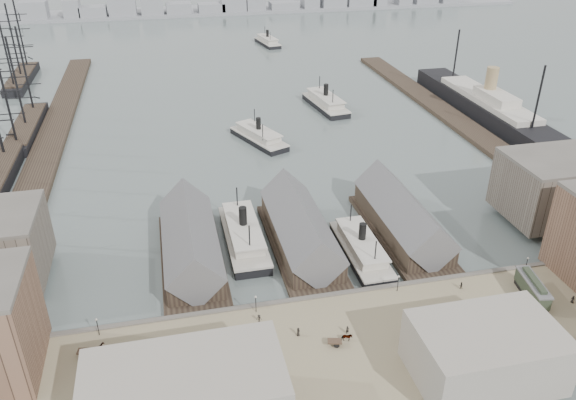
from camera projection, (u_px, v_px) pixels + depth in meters
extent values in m
plane|color=#53605E|center=(319.00, 288.00, 121.51)|extent=(900.00, 900.00, 0.00)
cube|color=#887A5B|center=(348.00, 349.00, 103.88)|extent=(180.00, 30.00, 2.00)
cube|color=#59544C|center=(326.00, 299.00, 116.50)|extent=(180.00, 1.20, 2.30)
cube|color=#2D231C|center=(51.00, 140.00, 193.52)|extent=(10.00, 220.00, 1.60)
cube|color=#2D231C|center=(452.00, 117.00, 213.64)|extent=(10.00, 180.00, 1.60)
cube|color=#2D231C|center=(192.00, 260.00, 129.83)|extent=(14.00, 42.00, 1.20)
cube|color=#2D231C|center=(191.00, 247.00, 129.22)|extent=(12.00, 36.00, 5.00)
cube|color=#59595B|center=(190.00, 237.00, 127.98)|extent=(12.60, 37.00, 12.60)
cube|color=#2D231C|center=(301.00, 247.00, 134.95)|extent=(14.00, 42.00, 1.20)
cube|color=#2D231C|center=(300.00, 234.00, 134.33)|extent=(12.00, 36.00, 5.00)
cube|color=#59595B|center=(300.00, 224.00, 133.09)|extent=(12.60, 37.00, 12.60)
cube|color=#2D231C|center=(402.00, 234.00, 140.06)|extent=(14.00, 42.00, 1.20)
cube|color=#2D231C|center=(401.00, 221.00, 139.44)|extent=(12.00, 36.00, 5.00)
cube|color=#59595B|center=(402.00, 212.00, 138.21)|extent=(12.60, 37.00, 12.60)
cube|color=#60564C|center=(560.00, 187.00, 143.23)|extent=(28.00, 20.00, 15.00)
cube|color=gray|center=(485.00, 352.00, 94.67)|extent=(24.00, 16.00, 10.00)
cube|color=gray|center=(186.00, 400.00, 84.37)|extent=(30.00, 16.00, 12.00)
cylinder|color=black|center=(98.00, 327.00, 104.85)|extent=(0.16, 0.16, 3.60)
sphere|color=beige|center=(96.00, 320.00, 103.95)|extent=(0.44, 0.44, 0.44)
cylinder|color=black|center=(256.00, 305.00, 110.75)|extent=(0.16, 0.16, 3.60)
sphere|color=beige|center=(256.00, 297.00, 109.85)|extent=(0.44, 0.44, 0.44)
cylinder|color=black|center=(398.00, 284.00, 116.65)|extent=(0.16, 0.16, 3.60)
sphere|color=beige|center=(399.00, 277.00, 115.75)|extent=(0.44, 0.44, 0.44)
cylinder|color=black|center=(526.00, 265.00, 122.55)|extent=(0.16, 0.16, 3.60)
sphere|color=beige|center=(528.00, 258.00, 121.64)|extent=(0.44, 0.44, 0.44)
cube|color=gray|center=(194.00, 11.00, 412.60)|extent=(500.00, 40.00, 2.00)
cube|color=gray|center=(11.00, 17.00, 378.49)|extent=(14.71, 14.00, 7.23)
cube|color=gray|center=(34.00, 11.00, 380.13)|extent=(17.63, 14.00, 13.23)
cube|color=gray|center=(72.00, 10.00, 384.86)|extent=(10.74, 14.00, 13.58)
cube|color=gray|center=(93.00, 13.00, 388.72)|extent=(18.06, 14.00, 8.64)
cube|color=gray|center=(123.00, 8.00, 391.53)|extent=(18.55, 14.00, 13.29)
cube|color=gray|center=(152.00, 7.00, 395.70)|extent=(15.33, 14.00, 12.47)
cube|color=gray|center=(179.00, 9.00, 400.21)|extent=(17.56, 14.00, 8.72)
cube|color=gray|center=(211.00, 9.00, 405.04)|extent=(18.76, 14.00, 7.63)
cube|color=gray|center=(233.00, 6.00, 407.52)|extent=(17.61, 14.00, 10.35)
cube|color=gray|center=(255.00, 5.00, 410.71)|extent=(13.38, 14.00, 10.30)
cube|color=gray|center=(284.00, 7.00, 415.80)|extent=(20.73, 14.00, 6.75)
cube|color=gray|center=(333.00, 1.00, 422.17)|extent=(18.17, 14.00, 11.26)
cube|color=gray|center=(360.00, 0.00, 426.31)|extent=(21.81, 14.00, 11.83)
cube|color=black|center=(244.00, 240.00, 136.95)|extent=(8.46, 29.60, 1.90)
cube|color=beige|center=(244.00, 235.00, 136.29)|extent=(8.88, 29.60, 0.53)
cube|color=beige|center=(244.00, 230.00, 135.59)|extent=(6.87, 21.14, 2.33)
cube|color=beige|center=(243.00, 225.00, 134.89)|extent=(7.40, 23.25, 0.42)
cylinder|color=black|center=(243.00, 216.00, 133.78)|extent=(1.90, 1.90, 4.76)
cylinder|color=black|center=(237.00, 199.00, 142.04)|extent=(0.32, 0.32, 6.34)
cylinder|color=black|center=(249.00, 238.00, 125.72)|extent=(0.32, 0.32, 6.34)
cube|color=black|center=(361.00, 253.00, 132.08)|extent=(7.49, 26.22, 1.69)
cube|color=beige|center=(361.00, 249.00, 131.50)|extent=(7.87, 26.22, 0.47)
cube|color=beige|center=(362.00, 244.00, 130.88)|extent=(6.09, 18.73, 2.06)
cube|color=beige|center=(362.00, 239.00, 130.25)|extent=(6.55, 20.60, 0.37)
cylinder|color=black|center=(362.00, 232.00, 129.27)|extent=(1.69, 1.69, 4.21)
cylinder|color=black|center=(351.00, 215.00, 136.59)|extent=(0.28, 0.28, 5.62)
cylinder|color=black|center=(375.00, 252.00, 122.14)|extent=(0.28, 0.28, 5.62)
cube|color=black|center=(259.00, 140.00, 193.85)|extent=(16.99, 27.00, 1.68)
cube|color=beige|center=(259.00, 136.00, 193.28)|extent=(17.34, 27.15, 0.47)
cube|color=beige|center=(259.00, 133.00, 192.65)|extent=(12.81, 19.57, 2.05)
cube|color=beige|center=(259.00, 129.00, 192.03)|extent=(13.96, 21.47, 0.37)
cylinder|color=black|center=(258.00, 124.00, 191.06)|extent=(1.68, 1.68, 4.20)
cylinder|color=black|center=(254.00, 116.00, 198.35)|extent=(0.28, 0.28, 5.60)
cylinder|color=black|center=(263.00, 133.00, 183.94)|extent=(0.28, 0.28, 5.60)
cube|color=black|center=(325.00, 106.00, 225.06)|extent=(12.17, 30.09, 1.88)
cube|color=beige|center=(326.00, 103.00, 224.41)|extent=(12.59, 30.14, 0.52)
cube|color=beige|center=(326.00, 99.00, 223.72)|extent=(9.51, 21.60, 2.30)
cube|color=beige|center=(326.00, 96.00, 223.02)|extent=(10.30, 23.74, 0.42)
cylinder|color=black|center=(326.00, 90.00, 221.93)|extent=(1.88, 1.88, 4.70)
cylinder|color=black|center=(320.00, 84.00, 230.09)|extent=(0.31, 0.31, 6.26)
cylinder|color=black|center=(333.00, 98.00, 213.97)|extent=(0.31, 0.31, 6.26)
cube|color=black|center=(268.00, 43.00, 321.94)|extent=(11.26, 25.67, 1.60)
cube|color=beige|center=(268.00, 41.00, 321.39)|extent=(11.61, 25.73, 0.44)
cube|color=beige|center=(268.00, 39.00, 320.80)|extent=(8.73, 18.45, 1.95)
cube|color=beige|center=(268.00, 37.00, 320.21)|extent=(9.47, 20.28, 0.35)
cylinder|color=black|center=(267.00, 34.00, 319.28)|extent=(1.60, 1.60, 3.99)
cylinder|color=black|center=(265.00, 31.00, 326.21)|extent=(0.27, 0.27, 5.32)
cylinder|color=black|center=(270.00, 37.00, 312.53)|extent=(0.27, 0.27, 5.32)
cube|color=black|center=(27.00, 128.00, 201.19)|extent=(8.30, 47.93, 3.32)
cube|color=#2D231C|center=(26.00, 123.00, 200.27)|extent=(7.84, 43.14, 0.55)
cylinder|color=black|center=(6.00, 97.00, 178.83)|extent=(0.74, 0.74, 31.34)
cylinder|color=black|center=(16.00, 83.00, 193.22)|extent=(0.74, 0.74, 31.34)
cylinder|color=black|center=(25.00, 70.00, 207.61)|extent=(0.74, 0.74, 31.34)
cube|color=black|center=(22.00, 79.00, 256.26)|extent=(8.44, 46.86, 3.37)
cube|color=#2D231C|center=(21.00, 74.00, 255.32)|extent=(7.97, 42.18, 0.56)
cylinder|color=black|center=(5.00, 49.00, 234.08)|extent=(0.75, 0.75, 31.87)
cylinder|color=black|center=(13.00, 41.00, 248.15)|extent=(0.75, 0.75, 31.87)
cylinder|color=black|center=(20.00, 33.00, 262.22)|extent=(0.75, 0.75, 31.87)
cube|color=black|center=(486.00, 109.00, 215.37)|extent=(13.16, 96.13, 6.07)
cube|color=beige|center=(488.00, 99.00, 213.45)|extent=(11.13, 55.66, 2.02)
cube|color=beige|center=(496.00, 96.00, 207.90)|extent=(8.10, 20.24, 3.04)
cylinder|color=tan|center=(491.00, 81.00, 210.08)|extent=(4.45, 4.45, 10.12)
cube|color=black|center=(531.00, 296.00, 115.39)|extent=(4.32, 10.67, 0.87)
cube|color=#283124|center=(532.00, 288.00, 114.51)|extent=(4.52, 11.23, 2.84)
cube|color=#59595B|center=(534.00, 282.00, 113.76)|extent=(4.81, 11.69, 0.33)
imported|color=black|center=(100.00, 347.00, 101.50)|extent=(1.81, 1.68, 1.73)
cube|color=#3F2D21|center=(85.00, 352.00, 100.55)|extent=(2.84, 1.98, 0.25)
cylinder|color=black|center=(86.00, 356.00, 100.15)|extent=(1.09, 0.29, 1.10)
cylinder|color=black|center=(85.00, 350.00, 101.27)|extent=(1.09, 0.29, 1.10)
imported|color=black|center=(347.00, 338.00, 103.84)|extent=(2.13, 1.35, 1.66)
cube|color=#3F2D21|center=(335.00, 342.00, 102.78)|extent=(2.89, 2.08, 0.25)
cylinder|color=black|center=(337.00, 346.00, 102.39)|extent=(1.09, 0.34, 1.10)
cylinder|color=black|center=(333.00, 341.00, 103.49)|extent=(1.09, 0.34, 1.10)
imported|color=black|center=(455.00, 346.00, 101.80)|extent=(1.68, 1.86, 1.62)
cube|color=#3F2D21|center=(441.00, 346.00, 101.73)|extent=(2.86, 2.01, 0.25)
cylinder|color=black|center=(441.00, 350.00, 101.28)|extent=(1.09, 0.31, 1.10)
cylinder|color=black|center=(439.00, 345.00, 102.51)|extent=(1.09, 0.31, 1.10)
imported|color=black|center=(100.00, 357.00, 99.40)|extent=(0.66, 0.77, 1.81)
imported|color=black|center=(119.00, 392.00, 92.24)|extent=(1.11, 1.04, 1.82)
imported|color=black|center=(259.00, 318.00, 108.59)|extent=(1.21, 0.96, 1.64)
imported|color=black|center=(245.00, 387.00, 93.34)|extent=(1.08, 0.61, 1.74)
imported|color=black|center=(298.00, 332.00, 105.14)|extent=(0.74, 0.97, 1.78)
imported|color=black|center=(347.00, 330.00, 105.54)|extent=(0.66, 0.50, 1.77)
imported|color=black|center=(461.00, 285.00, 117.89)|extent=(0.86, 0.72, 1.59)
imported|color=black|center=(554.00, 336.00, 104.24)|extent=(1.16, 0.76, 1.69)
imported|color=black|center=(537.00, 299.00, 113.81)|extent=(0.70, 1.02, 1.62)
imported|color=black|center=(573.00, 299.00, 113.68)|extent=(0.88, 0.98, 1.68)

